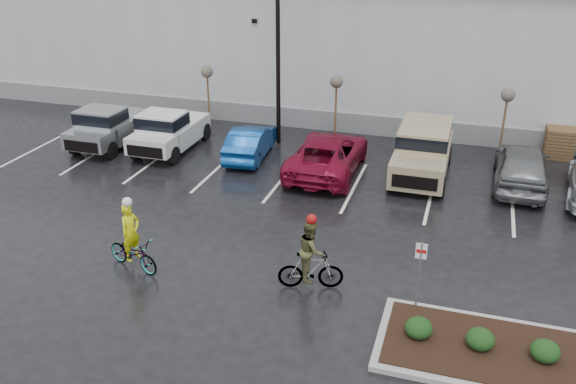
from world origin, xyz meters
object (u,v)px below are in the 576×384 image
(suv_tan, at_px, (422,153))
(sapling_east, at_px, (507,99))
(cyclist_hivis, at_px, (133,247))
(sapling_mid, at_px, (336,85))
(fire_lane_sign, at_px, (420,269))
(cyclist_olive, at_px, (311,262))
(pallet_stack_a, at_px, (559,142))
(pickup_white, at_px, (173,128))
(car_blue, at_px, (250,142))
(pickup_silver, at_px, (113,124))
(car_grey, at_px, (521,165))
(lamppost, at_px, (278,20))
(sapling_west, at_px, (207,75))
(car_red, at_px, (328,154))

(suv_tan, bearing_deg, sapling_east, 44.64)
(sapling_east, relative_size, cyclist_hivis, 1.33)
(sapling_mid, xyz_separation_m, fire_lane_sign, (5.30, -12.80, -1.32))
(cyclist_hivis, relative_size, cyclist_olive, 1.01)
(pallet_stack_a, bearing_deg, cyclist_olive, -120.05)
(pickup_white, xyz_separation_m, car_blue, (3.80, 0.02, -0.28))
(pickup_silver, distance_m, car_grey, 18.14)
(pallet_stack_a, xyz_separation_m, suv_tan, (-5.61, -4.07, 0.35))
(pickup_silver, bearing_deg, cyclist_olive, -36.74)
(sapling_mid, bearing_deg, car_blue, -135.06)
(lamppost, bearing_deg, sapling_east, 5.71)
(sapling_west, distance_m, car_red, 8.26)
(suv_tan, relative_size, cyclist_olive, 2.14)
(pallet_stack_a, relative_size, pickup_white, 0.26)
(pickup_white, bearing_deg, car_red, -5.00)
(sapling_mid, height_order, sapling_east, same)
(pickup_silver, xyz_separation_m, cyclist_hivis, (6.64, -9.62, -0.24))
(sapling_west, xyz_separation_m, car_blue, (3.37, -3.12, -2.03))
(car_grey, relative_size, cyclist_olive, 2.12)
(car_grey, bearing_deg, sapling_east, -73.78)
(lamppost, distance_m, car_red, 6.41)
(lamppost, height_order, fire_lane_sign, lamppost)
(sapling_east, bearing_deg, car_blue, -163.64)
(sapling_mid, height_order, pallet_stack_a, sapling_mid)
(cyclist_hivis, bearing_deg, cyclist_olive, -66.40)
(pickup_white, xyz_separation_m, car_grey, (15.18, 0.27, -0.12))
(pickup_white, bearing_deg, car_blue, 0.30)
(pickup_white, height_order, car_grey, pickup_white)
(fire_lane_sign, xyz_separation_m, cyclist_hivis, (-8.53, -0.22, -0.67))
(sapling_west, bearing_deg, lamppost, -14.04)
(lamppost, relative_size, pickup_silver, 1.77)
(pickup_silver, relative_size, car_blue, 1.23)
(cyclist_hivis, bearing_deg, lamppost, 14.01)
(sapling_east, bearing_deg, sapling_west, 180.00)
(pickup_silver, xyz_separation_m, pickup_white, (2.95, 0.27, 0.00))
(car_blue, xyz_separation_m, cyclist_olive, (5.35, -9.32, 0.17))
(pallet_stack_a, xyz_separation_m, car_grey, (-1.74, -3.87, 0.18))
(sapling_west, distance_m, suv_tan, 11.44)
(lamppost, height_order, sapling_west, lamppost)
(sapling_east, height_order, suv_tan, sapling_east)
(car_grey, bearing_deg, sapling_west, -9.63)
(car_blue, xyz_separation_m, cyclist_hivis, (-0.10, -9.90, 0.04))
(pickup_silver, height_order, suv_tan, suv_tan)
(pallet_stack_a, relative_size, cyclist_hivis, 0.56)
(pickup_silver, relative_size, car_red, 0.90)
(car_red, distance_m, suv_tan, 3.89)
(fire_lane_sign, bearing_deg, sapling_west, 132.67)
(sapling_west, distance_m, pickup_white, 3.62)
(sapling_east, distance_m, pickup_silver, 17.79)
(pallet_stack_a, distance_m, car_blue, 13.76)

